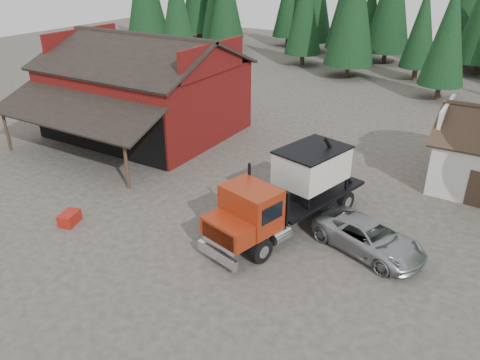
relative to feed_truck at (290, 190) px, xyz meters
The scene contains 9 objects.
ground 5.43m from the feed_truck, 142.50° to the right, with size 120.00×120.00×0.00m, color #3E3A31.
red_barn 16.51m from the feed_truck, 155.56° to the left, with size 12.80×13.63×7.18m.
conifer_backdrop 39.18m from the feed_truck, 95.89° to the left, with size 76.00×16.00×16.00m, color black, non-canonical shape.
near_pine_a 36.29m from the feed_truck, 136.23° to the left, with size 4.40×4.40×11.40m.
near_pine_b 27.28m from the feed_truck, 85.78° to the left, with size 3.96×3.96×10.40m.
near_pine_d 32.40m from the feed_truck, 104.53° to the left, with size 5.28×5.28×13.40m.
feed_truck is the anchor object (origin of this frame).
silver_car 4.18m from the feed_truck, ahead, with size 2.38×5.16×1.43m, color #9EA1A5.
equip_box 10.95m from the feed_truck, 150.12° to the right, with size 0.70×1.10×0.60m, color maroon.
Camera 1 is at (12.19, -15.01, 12.14)m, focal length 35.00 mm.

